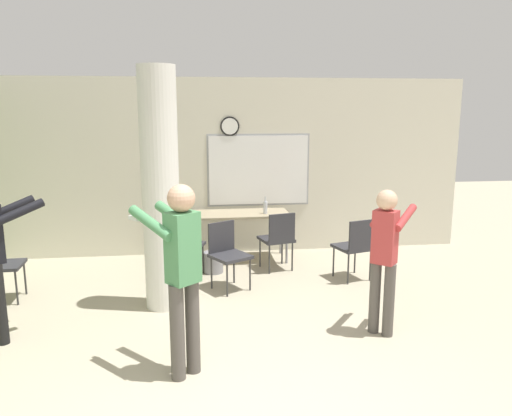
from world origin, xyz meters
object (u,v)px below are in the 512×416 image
Objects in this scene: chair_table_left at (184,243)px; chair_table_front at (227,251)px; chair_mid_room at (356,244)px; chair_table_right at (278,236)px; folding_table at (229,216)px; person_playing_side at (385,250)px; bottle_on_table at (265,207)px; person_playing_front at (181,266)px.

chair_table_front is at bearing -39.43° from chair_table_left.
chair_table_front is (-1.76, -0.09, 0.00)m from chair_mid_room.
chair_table_left and chair_table_right have the same top height.
folding_table is 1.19× the size of person_playing_side.
bottle_on_table is at bearing -10.42° from folding_table.
folding_table is 1.06× the size of person_playing_front.
chair_table_right is at bearing -41.42° from folding_table.
chair_mid_room is (1.64, -1.14, -0.19)m from folding_table.
bottle_on_table is 3.46m from person_playing_front.
bottle_on_table reaches higher than folding_table.
chair_table_front is 0.51× the size of person_playing_front.
person_playing_side is at bearing -63.30° from folding_table.
chair_table_right is at bearing 150.42° from chair_mid_room.
person_playing_front is at bearing -89.58° from chair_table_left.
chair_table_right is (-0.98, 0.55, 0.00)m from chair_mid_room.
person_playing_side reaches higher than chair_table_left.
chair_table_left is at bearing 170.87° from chair_mid_room.
folding_table is 2.10× the size of chair_table_left.
folding_table is at bearing 48.52° from chair_table_left.
chair_table_right is 0.51× the size of person_playing_front.
person_playing_front is at bearing -136.17° from chair_mid_room.
chair_table_front reaches higher than folding_table.
folding_table is at bearing 116.70° from person_playing_side.
person_playing_side is at bearing -45.61° from chair_table_front.
bottle_on_table reaches higher than chair_table_right.
chair_mid_room reaches higher than folding_table.
person_playing_side is at bearing -98.55° from chair_mid_room.
chair_table_right is at bearing 7.70° from chair_table_left.
chair_table_front is 2.20m from person_playing_side.
chair_table_left is at bearing 135.94° from person_playing_side.
chair_mid_room is at bearing -9.13° from chair_table_left.
chair_table_left is 2.63m from person_playing_front.
person_playing_front is at bearing -101.15° from folding_table.
chair_table_left is (-2.32, 0.37, 0.00)m from chair_mid_room.
bottle_on_table is at bearing 69.61° from person_playing_front.
bottle_on_table is 0.30× the size of chair_table_right.
chair_table_front is at bearing -120.57° from bottle_on_table.
person_playing_side is at bearing 15.62° from person_playing_front.
person_playing_side reaches higher than bottle_on_table.
chair_table_left is 0.51× the size of person_playing_front.
person_playing_front reaches higher than chair_table_right.
person_playing_side reaches higher than folding_table.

